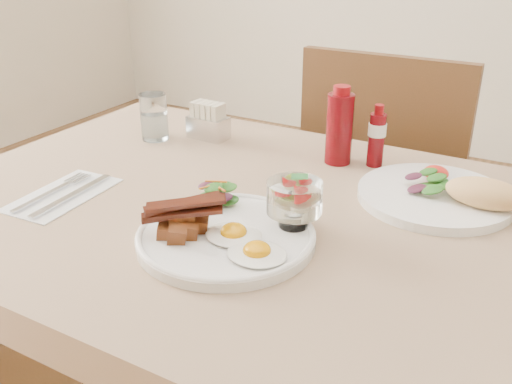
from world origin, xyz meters
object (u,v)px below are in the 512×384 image
object	(u,v)px
fruit_cup	(294,198)
second_plate	(446,194)
hot_sauce_bottle	(377,137)
water_glass	(154,120)
chair_far	(387,195)
ketchup_bottle	(339,127)
table	(277,265)
sugar_caddy	(208,123)
main_plate	(226,237)

from	to	relation	value
fruit_cup	second_plate	bearing A→B (deg)	51.34
fruit_cup	hot_sauce_bottle	distance (m)	0.34
second_plate	water_glass	distance (m)	0.66
chair_far	ketchup_bottle	distance (m)	0.48
ketchup_bottle	water_glass	xyz separation A→B (m)	(-0.42, -0.07, -0.03)
ketchup_bottle	water_glass	bearing A→B (deg)	-170.27
table	chair_far	bearing A→B (deg)	90.00
ketchup_bottle	hot_sauce_bottle	bearing A→B (deg)	15.97
hot_sauce_bottle	water_glass	world-z (taller)	hot_sauce_bottle
hot_sauce_bottle	water_glass	bearing A→B (deg)	-169.34
chair_far	sugar_caddy	size ratio (longest dim) A/B	9.78
ketchup_bottle	hot_sauce_bottle	size ratio (longest dim) A/B	1.26
chair_far	ketchup_bottle	bearing A→B (deg)	-91.70
hot_sauce_bottle	ketchup_bottle	bearing A→B (deg)	-164.03
chair_far	hot_sauce_bottle	distance (m)	0.46
water_glass	hot_sauce_bottle	bearing A→B (deg)	10.66
hot_sauce_bottle	sugar_caddy	bearing A→B (deg)	-175.84
second_plate	ketchup_bottle	distance (m)	0.26
second_plate	sugar_caddy	bearing A→B (deg)	171.73
second_plate	sugar_caddy	distance (m)	0.57
chair_far	hot_sauce_bottle	size ratio (longest dim) A/B	7.23
chair_far	main_plate	xyz separation A→B (m)	(-0.04, -0.77, 0.24)
fruit_cup	ketchup_bottle	xyz separation A→B (m)	(-0.05, 0.32, 0.01)
main_plate	second_plate	distance (m)	0.41
table	fruit_cup	size ratio (longest dim) A/B	14.97
main_plate	fruit_cup	distance (m)	0.12
ketchup_bottle	water_glass	distance (m)	0.43
main_plate	water_glass	size ratio (longest dim) A/B	2.65
hot_sauce_bottle	table	bearing A→B (deg)	-101.17
hot_sauce_bottle	water_glass	distance (m)	0.50
main_plate	chair_far	bearing A→B (deg)	87.19
sugar_caddy	hot_sauce_bottle	bearing A→B (deg)	7.41
fruit_cup	hot_sauce_bottle	world-z (taller)	hot_sauce_bottle
sugar_caddy	fruit_cup	bearing A→B (deg)	-36.97
fruit_cup	sugar_caddy	size ratio (longest dim) A/B	0.93
fruit_cup	second_plate	distance (m)	0.30
sugar_caddy	water_glass	bearing A→B (deg)	-144.97
table	sugar_caddy	distance (m)	0.45
main_plate	ketchup_bottle	bearing A→B (deg)	86.14
second_plate	ketchup_bottle	xyz separation A→B (m)	(-0.24, 0.09, 0.06)
ketchup_bottle	sugar_caddy	distance (m)	0.32
table	main_plate	distance (m)	0.15
water_glass	main_plate	bearing A→B (deg)	-39.26
table	ketchup_bottle	world-z (taller)	ketchup_bottle
chair_far	second_plate	distance (m)	0.57
table	ketchup_bottle	distance (m)	0.34
main_plate	second_plate	size ratio (longest dim) A/B	0.95
sugar_caddy	second_plate	bearing A→B (deg)	-5.02
second_plate	sugar_caddy	xyz separation A→B (m)	(-0.56, 0.08, 0.02)
sugar_caddy	water_glass	xyz separation A→B (m)	(-0.10, -0.06, 0.01)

